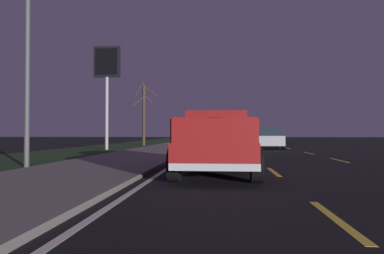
{
  "coord_description": "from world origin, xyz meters",
  "views": [
    {
      "loc": [
        -0.31,
        3.32,
        1.2
      ],
      "look_at": [
        10.88,
        4.28,
        1.39
      ],
      "focal_mm": 32.99,
      "sensor_mm": 36.0,
      "label": 1
    }
  ],
  "objects_px": {
    "gas_price_sign": "(107,72)",
    "street_light_near": "(36,37)",
    "bare_tree_far": "(144,113)",
    "sedan_silver": "(268,138)",
    "pickup_truck": "(216,140)"
  },
  "relations": [
    {
      "from": "gas_price_sign",
      "to": "street_light_near",
      "type": "height_order",
      "value": "street_light_near"
    },
    {
      "from": "pickup_truck",
      "to": "gas_price_sign",
      "type": "distance_m",
      "value": 16.77
    },
    {
      "from": "gas_price_sign",
      "to": "bare_tree_far",
      "type": "distance_m",
      "value": 8.58
    },
    {
      "from": "sedan_silver",
      "to": "street_light_near",
      "type": "bearing_deg",
      "value": 146.82
    },
    {
      "from": "gas_price_sign",
      "to": "street_light_near",
      "type": "bearing_deg",
      "value": -172.22
    },
    {
      "from": "gas_price_sign",
      "to": "pickup_truck",
      "type": "bearing_deg",
      "value": -150.24
    },
    {
      "from": "pickup_truck",
      "to": "sedan_silver",
      "type": "bearing_deg",
      "value": -12.47
    },
    {
      "from": "bare_tree_far",
      "to": "sedan_silver",
      "type": "bearing_deg",
      "value": -118.3
    },
    {
      "from": "sedan_silver",
      "to": "gas_price_sign",
      "type": "bearing_deg",
      "value": 101.5
    },
    {
      "from": "pickup_truck",
      "to": "street_light_near",
      "type": "xyz_separation_m",
      "value": [
        1.25,
        6.26,
        3.54
      ]
    },
    {
      "from": "sedan_silver",
      "to": "street_light_near",
      "type": "distance_m",
      "value": 18.45
    },
    {
      "from": "street_light_near",
      "to": "bare_tree_far",
      "type": "xyz_separation_m",
      "value": [
        20.93,
        0.9,
        -1.44
      ]
    },
    {
      "from": "pickup_truck",
      "to": "bare_tree_far",
      "type": "distance_m",
      "value": 23.4
    },
    {
      "from": "gas_price_sign",
      "to": "bare_tree_far",
      "type": "bearing_deg",
      "value": -5.85
    },
    {
      "from": "sedan_silver",
      "to": "pickup_truck",
      "type": "bearing_deg",
      "value": 167.53
    },
    {
      "from": "pickup_truck",
      "to": "street_light_near",
      "type": "bearing_deg",
      "value": 78.74
    },
    {
      "from": "bare_tree_far",
      "to": "street_light_near",
      "type": "bearing_deg",
      "value": -177.52
    },
    {
      "from": "gas_price_sign",
      "to": "street_light_near",
      "type": "xyz_separation_m",
      "value": [
        -12.76,
        -1.74,
        -1.04
      ]
    },
    {
      "from": "sedan_silver",
      "to": "street_light_near",
      "type": "relative_size",
      "value": 0.59
    },
    {
      "from": "pickup_truck",
      "to": "bare_tree_far",
      "type": "height_order",
      "value": "bare_tree_far"
    },
    {
      "from": "pickup_truck",
      "to": "bare_tree_far",
      "type": "xyz_separation_m",
      "value": [
        22.18,
        7.17,
        2.1
      ]
    },
    {
      "from": "street_light_near",
      "to": "gas_price_sign",
      "type": "bearing_deg",
      "value": 7.78
    }
  ]
}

